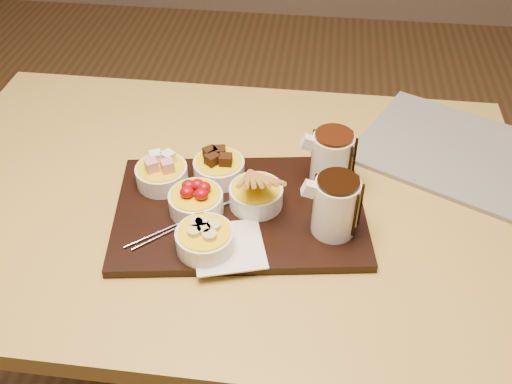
# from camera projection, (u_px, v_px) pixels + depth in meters

# --- Properties ---
(dining_table) EXTENTS (1.20, 0.80, 0.75)m
(dining_table) POSITION_uv_depth(u_px,v_px,m) (223.00, 229.00, 1.18)
(dining_table) COLOR gold
(dining_table) RESTS_ON ground
(serving_board) EXTENTS (0.50, 0.37, 0.02)m
(serving_board) POSITION_uv_depth(u_px,v_px,m) (240.00, 211.00, 1.06)
(serving_board) COLOR black
(serving_board) RESTS_ON dining_table
(napkin) EXTENTS (0.15, 0.15, 0.00)m
(napkin) POSITION_uv_depth(u_px,v_px,m) (229.00, 247.00, 0.98)
(napkin) COLOR white
(napkin) RESTS_ON serving_board
(bowl_marshmallows) EXTENTS (0.10, 0.10, 0.04)m
(bowl_marshmallows) POSITION_uv_depth(u_px,v_px,m) (162.00, 175.00, 1.10)
(bowl_marshmallows) COLOR white
(bowl_marshmallows) RESTS_ON serving_board
(bowl_cake) EXTENTS (0.10, 0.10, 0.04)m
(bowl_cake) POSITION_uv_depth(u_px,v_px,m) (219.00, 169.00, 1.11)
(bowl_cake) COLOR white
(bowl_cake) RESTS_ON serving_board
(bowl_strawberries) EXTENTS (0.10, 0.10, 0.04)m
(bowl_strawberries) POSITION_uv_depth(u_px,v_px,m) (196.00, 203.00, 1.04)
(bowl_strawberries) COLOR white
(bowl_strawberries) RESTS_ON serving_board
(bowl_biscotti) EXTENTS (0.10, 0.10, 0.04)m
(bowl_biscotti) POSITION_uv_depth(u_px,v_px,m) (256.00, 196.00, 1.05)
(bowl_biscotti) COLOR white
(bowl_biscotti) RESTS_ON serving_board
(bowl_bananas) EXTENTS (0.10, 0.10, 0.04)m
(bowl_bananas) POSITION_uv_depth(u_px,v_px,m) (205.00, 240.00, 0.97)
(bowl_bananas) COLOR white
(bowl_bananas) RESTS_ON serving_board
(pitcher_dark_chocolate) EXTENTS (0.09, 0.09, 0.11)m
(pitcher_dark_chocolate) POSITION_uv_depth(u_px,v_px,m) (335.00, 207.00, 0.98)
(pitcher_dark_chocolate) COLOR silver
(pitcher_dark_chocolate) RESTS_ON serving_board
(pitcher_milk_chocolate) EXTENTS (0.09, 0.09, 0.11)m
(pitcher_milk_chocolate) POSITION_uv_depth(u_px,v_px,m) (332.00, 160.00, 1.08)
(pitcher_milk_chocolate) COLOR silver
(pitcher_milk_chocolate) RESTS_ON serving_board
(fondue_skewers) EXTENTS (0.19, 0.22, 0.01)m
(fondue_skewers) POSITION_uv_depth(u_px,v_px,m) (190.00, 218.00, 1.03)
(fondue_skewers) COLOR silver
(fondue_skewers) RESTS_ON serving_board
(newspaper) EXTENTS (0.48, 0.45, 0.01)m
(newspaper) POSITION_uv_depth(u_px,v_px,m) (456.00, 152.00, 1.21)
(newspaper) COLOR beige
(newspaper) RESTS_ON dining_table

